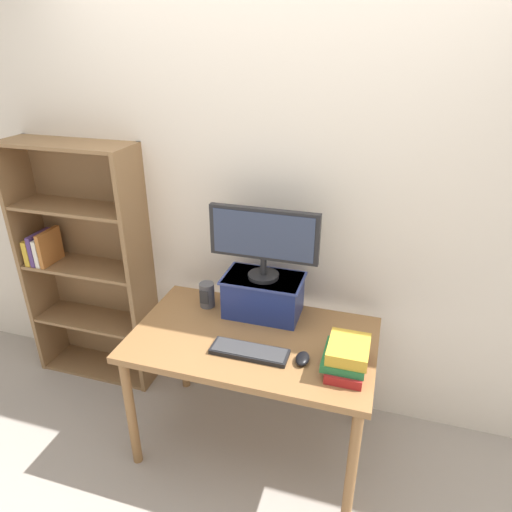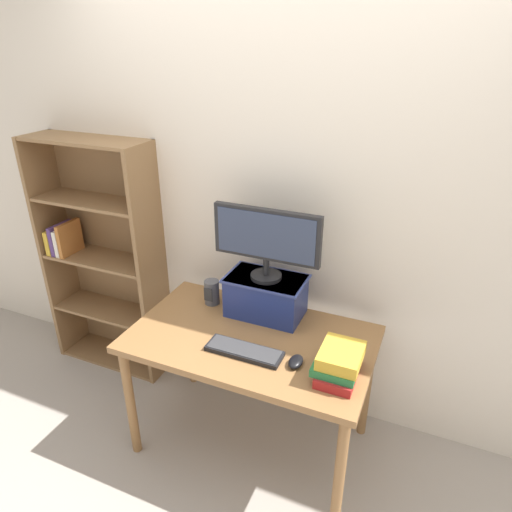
% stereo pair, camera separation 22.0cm
% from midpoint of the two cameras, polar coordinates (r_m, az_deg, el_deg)
% --- Properties ---
extents(ground_plane, '(12.00, 12.00, 0.00)m').
position_cam_midpoint_polar(ground_plane, '(2.82, -2.75, -22.09)').
color(ground_plane, '#9E9389').
extents(back_wall, '(7.00, 0.08, 2.60)m').
position_cam_midpoint_polar(back_wall, '(2.49, 0.39, 7.23)').
color(back_wall, beige).
rests_on(back_wall, ground_plane).
extents(desk, '(1.23, 0.73, 0.72)m').
position_cam_midpoint_polar(desk, '(2.39, -3.07, -11.69)').
color(desk, olive).
rests_on(desk, ground_plane).
extents(bookshelf_unit, '(0.81, 0.28, 1.56)m').
position_cam_midpoint_polar(bookshelf_unit, '(3.11, -22.42, -1.00)').
color(bookshelf_unit, olive).
rests_on(bookshelf_unit, ground_plane).
extents(riser_box, '(0.42, 0.26, 0.22)m').
position_cam_midpoint_polar(riser_box, '(2.45, -1.66, -4.90)').
color(riser_box, navy).
rests_on(riser_box, desk).
extents(computer_monitor, '(0.57, 0.16, 0.38)m').
position_cam_midpoint_polar(computer_monitor, '(2.30, -1.77, 2.19)').
color(computer_monitor, black).
rests_on(computer_monitor, riser_box).
extents(keyboard, '(0.37, 0.12, 0.02)m').
position_cam_midpoint_polar(keyboard, '(2.22, -3.72, -11.92)').
color(keyboard, black).
rests_on(keyboard, desk).
extents(computer_mouse, '(0.06, 0.10, 0.04)m').
position_cam_midpoint_polar(computer_mouse, '(2.17, 2.88, -12.79)').
color(computer_mouse, black).
rests_on(computer_mouse, desk).
extents(book_stack, '(0.20, 0.27, 0.14)m').
position_cam_midpoint_polar(book_stack, '(2.11, 8.30, -12.44)').
color(book_stack, maroon).
rests_on(book_stack, desk).
extents(desk_speaker, '(0.08, 0.09, 0.14)m').
position_cam_midpoint_polar(desk_speaker, '(2.57, -8.61, -4.89)').
color(desk_speaker, '#4C4C51').
rests_on(desk_speaker, desk).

